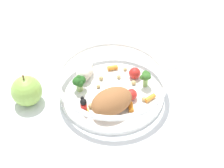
# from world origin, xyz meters

# --- Properties ---
(ground_plane) EXTENTS (2.40, 2.40, 0.00)m
(ground_plane) POSITION_xyz_m (0.00, 0.00, 0.00)
(ground_plane) COLOR white
(food_container) EXTENTS (0.26, 0.26, 0.07)m
(food_container) POSITION_xyz_m (0.01, 0.00, 0.03)
(food_container) COLOR white
(food_container) RESTS_ON ground_plane
(loose_apple) EXTENTS (0.07, 0.07, 0.08)m
(loose_apple) POSITION_xyz_m (-0.16, -0.06, 0.04)
(loose_apple) COLOR #8CB74C
(loose_apple) RESTS_ON ground_plane
(folded_napkin) EXTENTS (0.17, 0.18, 0.01)m
(folded_napkin) POSITION_xyz_m (0.13, 0.20, 0.00)
(folded_napkin) COLOR white
(folded_napkin) RESTS_ON ground_plane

